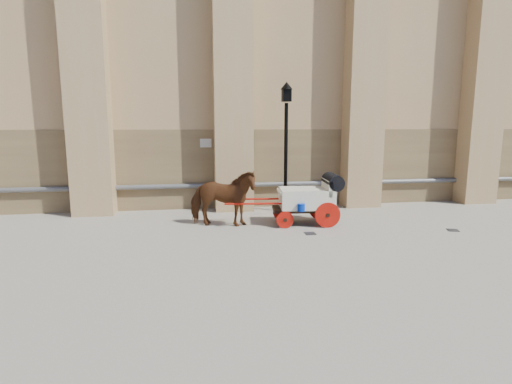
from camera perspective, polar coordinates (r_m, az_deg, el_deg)
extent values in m
plane|color=gray|center=(11.82, 3.42, -5.99)|extent=(90.00, 90.00, 0.00)
cube|color=olive|center=(16.00, 7.36, 3.49)|extent=(44.00, 0.35, 3.00)
cylinder|color=#59595B|center=(15.81, 7.59, 1.23)|extent=(42.00, 0.18, 0.18)
cube|color=beige|center=(15.12, -7.19, 6.95)|extent=(0.42, 0.04, 0.32)
imported|color=brown|center=(12.53, -4.81, -0.90)|extent=(2.29, 1.41, 1.80)
cube|color=black|center=(12.98, 6.78, -2.41)|extent=(2.03, 1.07, 0.11)
cube|color=beige|center=(12.93, 7.20, -0.86)|extent=(1.79, 1.27, 0.62)
cube|color=beige|center=(13.01, 10.12, 0.71)|extent=(0.24, 1.12, 0.49)
cube|color=beige|center=(12.78, 3.89, 0.08)|extent=(0.40, 1.00, 0.09)
cylinder|color=black|center=(13.03, 10.91, 1.49)|extent=(0.60, 1.15, 0.50)
cylinder|color=#B41208|center=(12.61, 10.20, -3.27)|extent=(0.80, 0.13, 0.80)
cylinder|color=#B41208|center=(13.66, 9.14, -2.25)|extent=(0.80, 0.13, 0.80)
cylinder|color=#B41208|center=(12.40, 4.16, -3.99)|extent=(0.54, 0.10, 0.53)
cylinder|color=#B41208|center=(13.47, 3.56, -2.90)|extent=(0.54, 0.10, 0.53)
cylinder|color=#B41208|center=(12.37, 0.42, -1.68)|extent=(2.13, 0.27, 0.06)
cylinder|color=#B41208|center=(13.15, 0.20, -1.01)|extent=(2.13, 0.27, 0.06)
cylinder|color=#032AAF|center=(12.32, 6.48, -2.21)|extent=(0.23, 0.23, 0.23)
cylinder|color=black|center=(14.58, 4.27, 4.82)|extent=(0.13, 0.13, 3.94)
cone|color=black|center=(14.83, 4.19, -2.02)|extent=(0.39, 0.39, 0.39)
cube|color=black|center=(14.57, 4.38, 13.64)|extent=(0.31, 0.31, 0.46)
cone|color=black|center=(14.60, 4.40, 14.93)|extent=(0.44, 0.44, 0.26)
cube|color=black|center=(11.93, 7.73, -5.88)|extent=(0.33, 0.33, 0.01)
cube|color=black|center=(13.58, 26.30, -4.90)|extent=(0.41, 0.41, 0.01)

